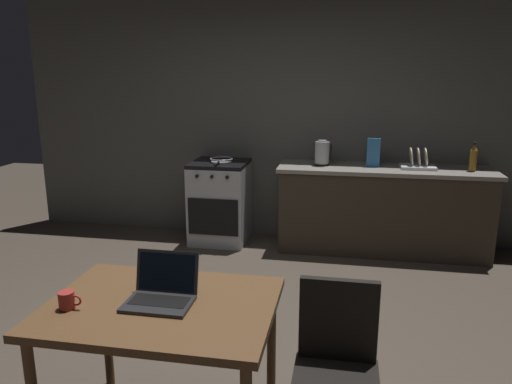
% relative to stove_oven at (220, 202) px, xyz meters
% --- Properties ---
extents(ground_plane, '(12.00, 12.00, 0.00)m').
position_rel_stove_oven_xyz_m(ground_plane, '(0.57, -2.14, -0.45)').
color(ground_plane, '#473D33').
extents(back_wall, '(6.40, 0.10, 2.64)m').
position_rel_stove_oven_xyz_m(back_wall, '(0.87, 0.35, 0.87)').
color(back_wall, '#52534E').
rests_on(back_wall, ground_plane).
extents(kitchen_counter, '(2.16, 0.64, 0.90)m').
position_rel_stove_oven_xyz_m(kitchen_counter, '(1.74, 0.00, 0.00)').
color(kitchen_counter, '#382D23').
rests_on(kitchen_counter, ground_plane).
extents(stove_oven, '(0.60, 0.62, 0.90)m').
position_rel_stove_oven_xyz_m(stove_oven, '(0.00, 0.00, 0.00)').
color(stove_oven, '#B7BABF').
rests_on(stove_oven, ground_plane).
extents(dining_table, '(1.10, 0.81, 0.75)m').
position_rel_stove_oven_xyz_m(dining_table, '(0.49, -3.00, 0.22)').
color(dining_table, brown).
rests_on(dining_table, ground_plane).
extents(chair, '(0.40, 0.40, 0.88)m').
position_rel_stove_oven_xyz_m(chair, '(1.34, -2.96, 0.06)').
color(chair, black).
rests_on(chair, ground_plane).
extents(laptop, '(0.32, 0.27, 0.22)m').
position_rel_stove_oven_xyz_m(laptop, '(0.49, -2.98, 0.35)').
color(laptop, '#232326').
rests_on(laptop, dining_table).
extents(electric_kettle, '(0.18, 0.16, 0.26)m').
position_rel_stove_oven_xyz_m(electric_kettle, '(1.10, 0.00, 0.57)').
color(electric_kettle, black).
rests_on(electric_kettle, kitchen_counter).
extents(bottle, '(0.07, 0.07, 0.28)m').
position_rel_stove_oven_xyz_m(bottle, '(2.57, -0.05, 0.58)').
color(bottle, '#8C601E').
rests_on(bottle, kitchen_counter).
extents(frying_pan, '(0.25, 0.42, 0.05)m').
position_rel_stove_oven_xyz_m(frying_pan, '(0.03, -0.03, 0.47)').
color(frying_pan, gray).
rests_on(frying_pan, stove_oven).
extents(coffee_mug, '(0.11, 0.07, 0.09)m').
position_rel_stove_oven_xyz_m(coffee_mug, '(0.08, -3.13, 0.35)').
color(coffee_mug, '#9E2D28').
rests_on(coffee_mug, dining_table).
extents(cereal_box, '(0.13, 0.05, 0.29)m').
position_rel_stove_oven_xyz_m(cereal_box, '(1.62, 0.02, 0.59)').
color(cereal_box, '#3372B2').
rests_on(cereal_box, kitchen_counter).
extents(dish_rack, '(0.34, 0.26, 0.21)m').
position_rel_stove_oven_xyz_m(dish_rack, '(2.06, 0.00, 0.50)').
color(dish_rack, silver).
rests_on(dish_rack, kitchen_counter).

